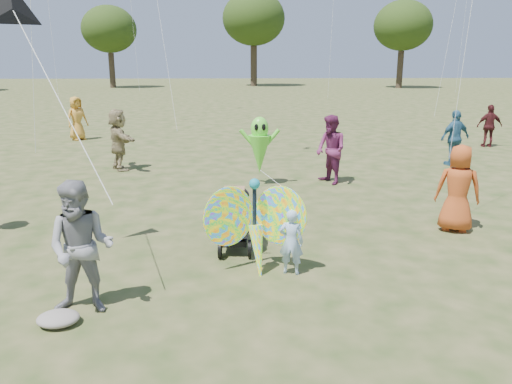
% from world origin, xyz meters
% --- Properties ---
extents(ground, '(160.00, 160.00, 0.00)m').
position_xyz_m(ground, '(0.00, 0.00, 0.00)').
color(ground, '#51592B').
rests_on(ground, ground).
extents(child_girl, '(0.42, 0.33, 1.00)m').
position_xyz_m(child_girl, '(0.29, 0.87, 0.50)').
color(child_girl, '#9FBEE1').
rests_on(child_girl, ground).
extents(adult_man, '(0.86, 0.68, 1.71)m').
position_xyz_m(adult_man, '(-2.43, -0.17, 0.85)').
color(adult_man, gray).
rests_on(adult_man, ground).
extents(grey_bag, '(0.51, 0.42, 0.16)m').
position_xyz_m(grey_bag, '(-2.68, -0.50, 0.08)').
color(grey_bag, gray).
rests_on(grey_bag, ground).
extents(crowd_a, '(0.93, 0.77, 1.63)m').
position_xyz_m(crowd_a, '(3.57, 2.66, 0.81)').
color(crowd_a, '#B2481C').
rests_on(crowd_a, ground).
extents(crowd_c, '(1.05, 0.66, 1.66)m').
position_xyz_m(crowd_c, '(6.10, 8.53, 0.83)').
color(crowd_c, '#2E5F80').
rests_on(crowd_c, ground).
extents(crowd_d, '(1.22, 1.68, 1.76)m').
position_xyz_m(crowd_d, '(-3.83, 8.32, 0.88)').
color(crowd_d, '#97855D').
rests_on(crowd_d, ground).
extents(crowd_e, '(0.96, 1.05, 1.76)m').
position_xyz_m(crowd_e, '(1.93, 6.41, 0.88)').
color(crowd_e, '#6A234F').
rests_on(crowd_e, ground).
extents(crowd_g, '(0.97, 0.98, 1.71)m').
position_xyz_m(crowd_g, '(-6.70, 14.01, 0.85)').
color(crowd_g, gold).
rests_on(crowd_g, ground).
extents(crowd_h, '(0.92, 0.44, 1.53)m').
position_xyz_m(crowd_h, '(8.76, 11.66, 0.77)').
color(crowd_h, '#441619').
rests_on(crowd_h, ground).
extents(jogging_stroller, '(0.55, 1.07, 1.09)m').
position_xyz_m(jogging_stroller, '(-0.54, 1.91, 0.61)').
color(jogging_stroller, black).
rests_on(jogging_stroller, ground).
extents(butterfly_kite, '(1.74, 0.75, 1.64)m').
position_xyz_m(butterfly_kite, '(-0.23, 0.97, 0.70)').
color(butterfly_kite, '#FF2864').
rests_on(butterfly_kite, ground).
extents(delta_kite_rig, '(2.04, 1.95, 2.82)m').
position_xyz_m(delta_kite_rig, '(-3.61, 1.54, 3.76)').
color(delta_kite_rig, black).
rests_on(delta_kite_rig, ground).
extents(alien_kite, '(1.12, 0.69, 1.74)m').
position_xyz_m(alien_kite, '(0.11, 6.32, 0.97)').
color(alien_kite, '#63EA37').
rests_on(alien_kite, ground).
extents(tree_line, '(91.78, 33.60, 10.79)m').
position_xyz_m(tree_line, '(3.67, 44.99, 6.86)').
color(tree_line, '#3A2D21').
rests_on(tree_line, ground).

